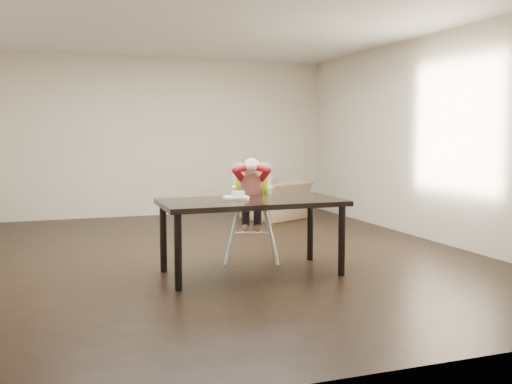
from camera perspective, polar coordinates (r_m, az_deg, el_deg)
ground at (r=6.67m, az=-4.64°, el=-6.33°), size 7.00×7.00×0.00m
room_walls at (r=6.54m, az=-4.78°, el=9.78°), size 6.02×7.02×2.71m
dining_table at (r=5.68m, az=-0.47°, el=-1.57°), size 1.80×0.90×0.75m
high_chair at (r=6.33m, az=-0.44°, el=0.38°), size 0.60×0.60×1.14m
plate at (r=5.75m, az=-1.96°, el=-0.42°), size 0.29×0.29×0.08m
armchair at (r=9.39m, az=1.92°, el=-0.16°), size 1.15×0.99×0.85m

